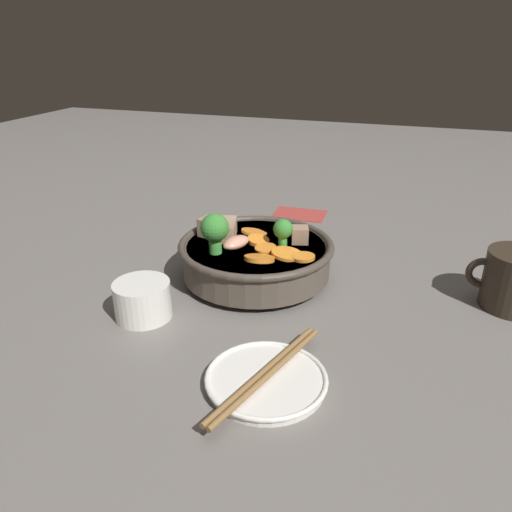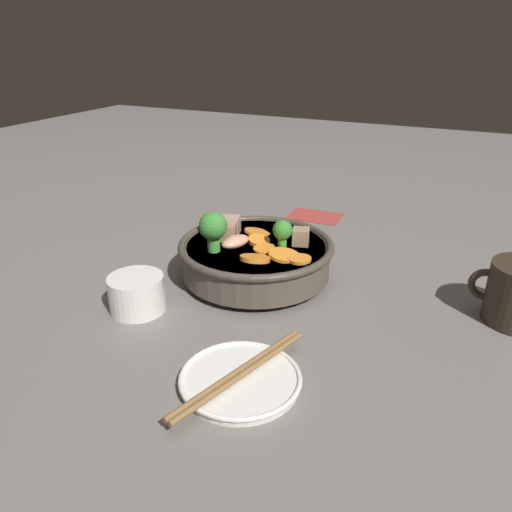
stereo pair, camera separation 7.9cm
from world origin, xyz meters
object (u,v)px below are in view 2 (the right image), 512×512
(stirfry_bowl, at_px, (255,254))
(chopsticks_pair, at_px, (240,373))
(tea_cup, at_px, (137,293))
(side_saucer, at_px, (240,380))

(stirfry_bowl, relative_size, chopsticks_pair, 1.20)
(stirfry_bowl, height_order, tea_cup, stirfry_bowl)
(side_saucer, relative_size, tea_cup, 1.77)
(side_saucer, bearing_deg, stirfry_bowl, -68.43)
(tea_cup, bearing_deg, side_saucer, 157.43)
(stirfry_bowl, distance_m, chopsticks_pair, 0.27)
(stirfry_bowl, relative_size, side_saucer, 1.75)
(side_saucer, distance_m, chopsticks_pair, 0.01)
(chopsticks_pair, bearing_deg, side_saucer, 0.00)
(tea_cup, distance_m, chopsticks_pair, 0.22)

